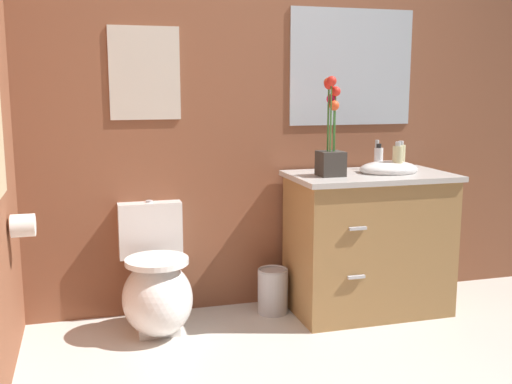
{
  "coord_description": "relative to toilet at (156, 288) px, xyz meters",
  "views": [
    {
      "loc": [
        -1.01,
        -1.86,
        1.33
      ],
      "look_at": [
        -0.12,
        1.27,
        0.77
      ],
      "focal_mm": 42.37,
      "sensor_mm": 36.0,
      "label": 1
    }
  ],
  "objects": [
    {
      "name": "wall_back",
      "position": [
        0.87,
        0.3,
        1.01
      ],
      "size": [
        4.31,
        0.05,
        2.5
      ],
      "primitive_type": "cube",
      "color": "brown",
      "rests_on": "ground_plane"
    },
    {
      "name": "toilet",
      "position": [
        0.0,
        0.0,
        0.0
      ],
      "size": [
        0.38,
        0.59,
        0.69
      ],
      "color": "white",
      "rests_on": "ground_plane"
    },
    {
      "name": "vanity_cabinet",
      "position": [
        1.26,
        -0.03,
        0.19
      ],
      "size": [
        0.94,
        0.56,
        1.01
      ],
      "color": "#9E7242",
      "rests_on": "ground_plane"
    },
    {
      "name": "flower_vase",
      "position": [
        0.99,
        -0.05,
        0.78
      ],
      "size": [
        0.14,
        0.14,
        0.56
      ],
      "color": "#38332D",
      "rests_on": "vanity_cabinet"
    },
    {
      "name": "soap_bottle",
      "position": [
        1.33,
        0.03,
        0.67
      ],
      "size": [
        0.05,
        0.05,
        0.17
      ],
      "color": "white",
      "rests_on": "vanity_cabinet"
    },
    {
      "name": "lotion_bottle",
      "position": [
        1.41,
        -0.07,
        0.67
      ],
      "size": [
        0.06,
        0.06,
        0.18
      ],
      "color": "beige",
      "rests_on": "vanity_cabinet"
    },
    {
      "name": "hand_wash_bottle",
      "position": [
        1.53,
        0.11,
        0.67
      ],
      "size": [
        0.06,
        0.06,
        0.17
      ],
      "color": "beige",
      "rests_on": "vanity_cabinet"
    },
    {
      "name": "trash_bin",
      "position": [
        0.7,
        0.08,
        -0.11
      ],
      "size": [
        0.18,
        0.18,
        0.27
      ],
      "color": "#B7B7BC",
      "rests_on": "ground_plane"
    },
    {
      "name": "wall_poster",
      "position": [
        0.0,
        0.27,
        1.16
      ],
      "size": [
        0.39,
        0.01,
        0.52
      ],
      "primitive_type": "cube",
      "color": "beige"
    },
    {
      "name": "wall_mirror",
      "position": [
        1.26,
        0.27,
        1.21
      ],
      "size": [
        0.8,
        0.01,
        0.7
      ],
      "primitive_type": "cube",
      "color": "#B2BCC6"
    },
    {
      "name": "toilet_paper_roll",
      "position": [
        -0.64,
        -0.2,
        0.44
      ],
      "size": [
        0.11,
        0.11,
        0.11
      ],
      "primitive_type": "cylinder",
      "rotation": [
        0.0,
        1.57,
        0.0
      ],
      "color": "white"
    }
  ]
}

